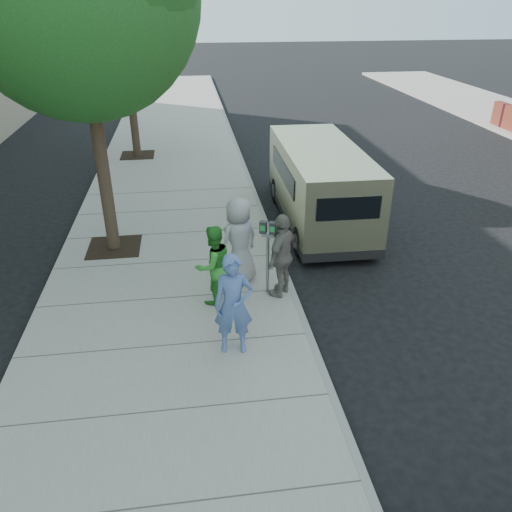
% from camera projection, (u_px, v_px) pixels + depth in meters
% --- Properties ---
extents(ground, '(120.00, 120.00, 0.00)m').
position_uv_depth(ground, '(220.00, 300.00, 9.91)').
color(ground, black).
rests_on(ground, ground).
extents(sidewalk, '(5.00, 60.00, 0.15)m').
position_uv_depth(sidewalk, '(169.00, 301.00, 9.75)').
color(sidewalk, gray).
rests_on(sidewalk, ground).
extents(curb_face, '(0.12, 60.00, 0.16)m').
position_uv_depth(curb_face, '(292.00, 292.00, 10.05)').
color(curb_face, gray).
rests_on(curb_face, ground).
extents(tree_far, '(3.92, 3.80, 6.49)m').
position_uv_depth(tree_far, '(123.00, 12.00, 16.13)').
color(tree_far, black).
rests_on(tree_far, sidewalk).
extents(parking_meter, '(0.33, 0.22, 1.52)m').
position_uv_depth(parking_meter, '(268.00, 242.00, 9.40)').
color(parking_meter, gray).
rests_on(parking_meter, sidewalk).
extents(van, '(1.93, 5.52, 2.03)m').
position_uv_depth(van, '(319.00, 183.00, 12.84)').
color(van, beige).
rests_on(van, ground).
extents(person_officer, '(0.67, 0.47, 1.74)m').
position_uv_depth(person_officer, '(233.00, 305.00, 7.91)').
color(person_officer, '#5270AF').
rests_on(person_officer, sidewalk).
extents(person_green_shirt, '(0.95, 0.89, 1.56)m').
position_uv_depth(person_green_shirt, '(214.00, 265.00, 9.25)').
color(person_green_shirt, green).
rests_on(person_green_shirt, sidewalk).
extents(person_gray_shirt, '(1.05, 0.95, 1.80)m').
position_uv_depth(person_gray_shirt, '(239.00, 241.00, 9.91)').
color(person_gray_shirt, '#9C9C9E').
rests_on(person_gray_shirt, sidewalk).
extents(person_striped_polo, '(0.93, 1.03, 1.69)m').
position_uv_depth(person_striped_polo, '(282.00, 256.00, 9.46)').
color(person_striped_polo, slate).
rests_on(person_striped_polo, sidewalk).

